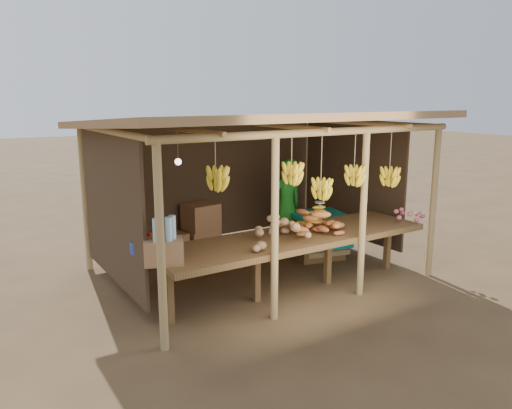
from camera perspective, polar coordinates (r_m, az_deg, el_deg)
ground at (r=7.67m, az=0.00°, el=-7.69°), size 60.00×60.00×0.00m
stall_structure at (r=7.11m, az=0.41°, el=6.47°), size 4.70×3.50×2.43m
counter at (r=6.70m, az=4.39°, el=-4.05°), size 3.90×1.05×0.80m
potato_heap at (r=6.34m, az=2.55°, el=-2.66°), size 1.12×0.80×0.37m
sweet_potato_heap at (r=6.72m, az=5.97°, el=-1.90°), size 1.13×0.79×0.36m
onion_heap at (r=7.70m, az=17.22°, el=-0.59°), size 0.86×0.69×0.35m
banana_pile at (r=7.18m, az=6.94°, el=-1.06°), size 0.58×0.36×0.35m
tomato_basin at (r=6.08m, az=-12.22°, el=-4.47°), size 0.43×0.43×0.22m
bottle_box at (r=5.62m, az=-10.54°, el=-4.58°), size 0.52×0.47×0.54m
vendor at (r=8.29m, az=3.44°, el=-0.31°), size 0.60×0.40×1.64m
tarp_crate at (r=8.29m, az=7.02°, el=-3.34°), size 0.96×0.88×0.98m
carton_stack at (r=8.32m, az=-7.48°, el=-3.46°), size 1.18×0.50×0.86m
burlap_sacks at (r=8.04m, az=-10.81°, el=-5.17°), size 0.78×0.41×0.55m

